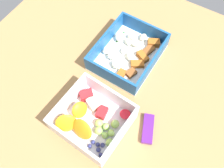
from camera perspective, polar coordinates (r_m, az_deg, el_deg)
The scene contains 4 objects.
table_surface at distance 61.36cm, azimuth -0.77°, elevation -1.94°, with size 80.00×80.00×2.00cm, color #9E7547.
pasta_container at distance 64.57cm, azimuth 4.06°, elevation 7.37°, with size 19.12×15.54×5.27cm.
fruit_bowl at distance 55.23cm, azimuth -4.82°, elevation -8.56°, with size 15.55×16.26×6.23cm.
candy_bar at distance 56.66cm, azimuth 8.62°, elevation -10.61°, with size 7.00×2.40×1.20cm, color #51197A.
Camera 1 is at (22.71, 14.57, 56.10)cm, focal length 38.02 mm.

